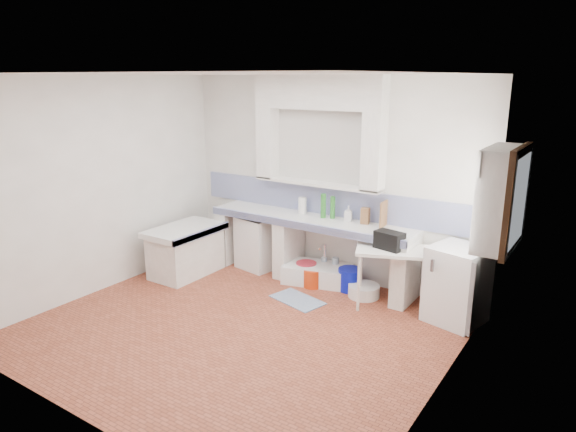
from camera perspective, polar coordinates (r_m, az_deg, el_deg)
The scene contains 36 objects.
floor at distance 6.05m, azimuth -5.37°, elevation -12.22°, with size 4.50×4.50×0.00m, color #974730.
ceiling at distance 5.37m, azimuth -6.12°, elevation 15.36°, with size 4.50×4.50×0.00m, color white.
wall_back at distance 7.17m, azimuth 4.44°, elevation 4.06°, with size 4.50×4.50×0.00m, color white.
wall_front at distance 4.26m, azimuth -22.99°, elevation -4.90°, with size 4.50×4.50×0.00m, color white.
wall_left at distance 7.15m, azimuth -19.87°, elevation 3.18°, with size 4.50×4.50×0.00m, color white.
wall_right at distance 4.52m, azimuth 17.03°, elevation -3.21°, with size 4.50×4.50×0.00m, color white.
alcove_mass at distance 6.98m, azimuth 3.38°, elevation 13.50°, with size 1.90×0.25×0.45m, color white.
window_frame at distance 5.56m, azimuth 22.53°, elevation 1.81°, with size 0.35×0.86×1.06m, color #3B2413.
lace_valance at distance 5.52m, azimuth 21.46°, elevation 5.85°, with size 0.01×0.84×0.24m, color white.
counter_slab at distance 7.09m, azimuth 2.46°, elevation -0.52°, with size 3.00×0.60×0.08m, color white.
counter_lip at distance 6.86m, azimuth 1.24°, elevation -1.05°, with size 3.00×0.04×0.10m, color navy.
counter_pier_left at distance 8.00m, azimuth -6.20°, elevation -2.13°, with size 0.20×0.55×0.82m, color white.
counter_pier_mid at distance 7.40m, azimuth 0.09°, elevation -3.48°, with size 0.20×0.55×0.82m, color white.
counter_pier_right at distance 6.65m, azimuth 12.84°, elevation -6.05°, with size 0.20×0.55×0.82m, color white.
peninsula_top at distance 7.49m, azimuth -11.34°, elevation -1.54°, with size 0.70×1.10×0.08m, color white.
peninsula_base at distance 7.60m, azimuth -11.20°, elevation -4.07°, with size 0.60×1.00×0.62m, color white.
peninsula_lip at distance 7.27m, azimuth -9.48°, elevation -1.96°, with size 0.04×1.10×0.10m, color navy.
backsplash at distance 7.22m, azimuth 4.33°, elevation 1.70°, with size 4.27×0.03×0.40m, color navy.
stove at distance 7.71m, azimuth -3.22°, elevation -2.90°, with size 0.55×0.53×0.77m, color white.
sink at distance 7.23m, azimuth 3.33°, elevation -6.46°, with size 0.93×0.50×0.22m, color white.
side_table at distance 6.51m, azimuth 11.50°, elevation -6.75°, with size 0.91×0.50×0.04m, color white.
fridge at distance 6.32m, azimuth 18.18°, elevation -7.21°, with size 0.58×0.58×0.90m, color white.
bucket_red at distance 7.26m, azimuth 2.02°, elevation -6.16°, with size 0.29×0.29×0.27m, color #BC2334.
bucket_orange at distance 7.09m, azimuth 2.76°, elevation -6.80°, with size 0.27×0.27×0.25m, color red.
bucket_blue at distance 7.01m, azimuth 6.84°, elevation -6.95°, with size 0.32×0.32×0.30m, color #0913AE.
basin_white at distance 6.85m, azimuth 8.38°, elevation -8.17°, with size 0.41×0.41×0.16m, color white.
water_bottle_a at distance 7.36m, azimuth 4.01°, elevation -5.72°, with size 0.08×0.08×0.31m, color silver.
water_bottle_b at distance 7.27m, azimuth 5.26°, elevation -5.87°, with size 0.09×0.09×0.34m, color silver.
black_bag at distance 6.34m, azimuth 11.13°, elevation -2.66°, with size 0.34×0.20×0.22m, color black.
green_bottle_a at distance 7.05m, azimuth 3.92°, elevation 1.12°, with size 0.07×0.07×0.34m, color #277225.
green_bottle_b at distance 7.03m, azimuth 4.95°, elevation 0.94°, with size 0.07×0.07×0.31m, color #277225.
knife_block at distance 6.84m, azimuth 8.52°, elevation 0.01°, with size 0.11×0.09×0.21m, color olive.
cutting_board at distance 6.72m, azimuth 10.52°, elevation 0.20°, with size 0.02×0.25×0.34m, color olive.
paper_towel at distance 7.28m, azimuth 1.60°, elevation 1.18°, with size 0.12×0.12×0.23m, color white.
soap_bottle at distance 6.94m, azimuth 6.69°, elevation 0.28°, with size 0.09×0.10×0.21m, color white.
rug at distance 6.70m, azimuth 1.06°, elevation -9.24°, with size 0.68×0.39×0.01m, color #2D4B7D.
Camera 1 is at (3.42, -4.15, 2.77)m, focal length 32.19 mm.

